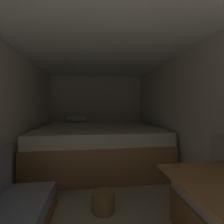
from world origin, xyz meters
The scene contains 6 objects.
ground_plane centered at (0.00, 1.62, 0.00)m, with size 6.61×6.61×0.00m, color #B2A893.
wall_back centered at (0.00, 3.95, 1.01)m, with size 2.57×0.05×2.01m, color beige.
wall_right centered at (1.26, 1.62, 1.01)m, with size 0.05×4.61×2.01m, color beige.
ceiling_slab centered at (0.00, 1.62, 2.04)m, with size 2.57×4.61×0.05m, color white.
bed centered at (0.00, 2.86, 0.39)m, with size 2.35×2.05×0.96m.
wicker_basket centered at (-0.02, 1.33, 0.10)m, with size 0.27×0.27×0.21m.
Camera 1 is at (-0.16, -0.48, 1.21)m, focal length 25.84 mm.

